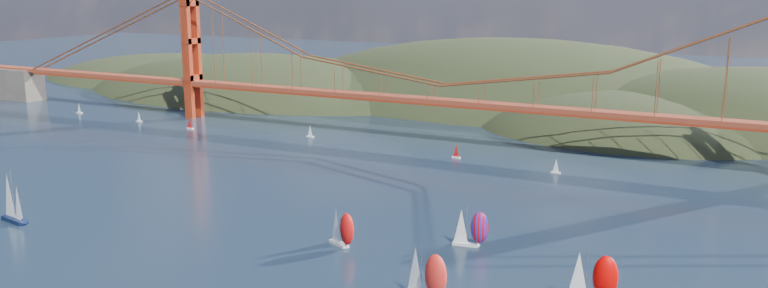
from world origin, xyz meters
TOP-DOWN VIEW (x-y plane):
  - headlands at (44.95, 278.29)m, footprint 725.00×225.00m
  - bridge at (-1.75, 180.00)m, footprint 552.00×12.00m
  - sloop_navy at (-59.55, 42.79)m, footprint 9.16×5.65m
  - racer_0 at (23.11, 64.98)m, footprint 8.50×6.04m
  - racer_1 at (52.04, 46.84)m, footprint 9.78×5.59m
  - racer_2 at (80.33, 59.79)m, footprint 9.61×4.99m
  - racer_rwb at (49.16, 78.39)m, footprint 8.43×4.13m
  - distant_boat_0 at (-175.41, 164.39)m, footprint 3.00×2.00m
  - distant_boat_1 at (-134.37, 160.61)m, footprint 3.00×2.00m
  - distant_boat_2 at (-103.51, 157.92)m, footprint 3.00×2.00m
  - distant_boat_3 at (-50.46, 166.64)m, footprint 3.00×2.00m
  - distant_boat_8 at (49.62, 153.85)m, footprint 3.00×2.00m
  - distant_boat_9 at (13.69, 159.19)m, footprint 3.00×2.00m

SIDE VIEW (x-z plane):
  - headlands at x=44.95m, z-range -60.46..35.54m
  - distant_boat_0 at x=-175.41m, z-range 0.06..4.76m
  - distant_boat_1 at x=-134.37m, z-range 0.06..4.76m
  - distant_boat_2 at x=-103.51m, z-range 0.06..4.76m
  - distant_boat_3 at x=-50.46m, z-range 0.06..4.76m
  - distant_boat_8 at x=49.62m, z-range 0.06..4.76m
  - distant_boat_9 at x=13.69m, z-range 0.06..4.76m
  - racer_rwb at x=49.16m, z-range -0.26..9.23m
  - racer_0 at x=23.11m, z-range -0.26..9.27m
  - racer_2 at x=80.33m, z-range -0.30..10.49m
  - racer_1 at x=52.04m, z-range -0.30..10.65m
  - sloop_navy at x=-59.55m, z-range -0.81..12.94m
  - bridge at x=-1.75m, z-range 4.73..59.73m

